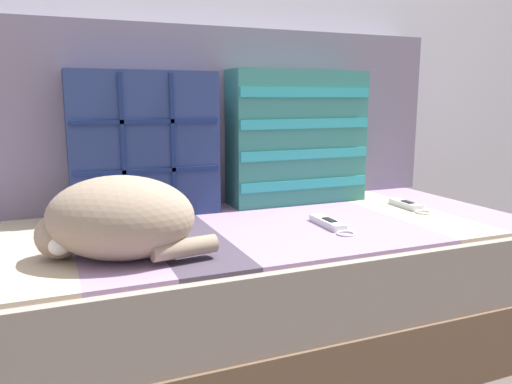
{
  "coord_description": "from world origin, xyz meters",
  "views": [
    {
      "loc": [
        -0.48,
        -1.16,
        0.74
      ],
      "look_at": [
        0.02,
        0.06,
        0.49
      ],
      "focal_mm": 35.0,
      "sensor_mm": 36.0,
      "label": 1
    }
  ],
  "objects_px": {
    "game_remote_near": "(329,223)",
    "throw_pillow_striped": "(297,138)",
    "throw_pillow_quilted": "(144,144)",
    "sleeping_cat": "(116,220)",
    "couch": "(240,288)",
    "game_remote_far": "(407,205)"
  },
  "relations": [
    {
      "from": "sleeping_cat",
      "to": "throw_pillow_striped",
      "type": "bearing_deg",
      "value": 32.09
    },
    {
      "from": "couch",
      "to": "sleeping_cat",
      "type": "relative_size",
      "value": 4.49
    },
    {
      "from": "sleeping_cat",
      "to": "game_remote_far",
      "type": "distance_m",
      "value": 0.95
    },
    {
      "from": "throw_pillow_striped",
      "to": "sleeping_cat",
      "type": "bearing_deg",
      "value": -147.91
    },
    {
      "from": "game_remote_near",
      "to": "game_remote_far",
      "type": "relative_size",
      "value": 1.07
    },
    {
      "from": "game_remote_near",
      "to": "throw_pillow_striped",
      "type": "bearing_deg",
      "value": 77.98
    },
    {
      "from": "throw_pillow_striped",
      "to": "sleeping_cat",
      "type": "height_order",
      "value": "throw_pillow_striped"
    },
    {
      "from": "game_remote_near",
      "to": "game_remote_far",
      "type": "height_order",
      "value": "same"
    },
    {
      "from": "throw_pillow_striped",
      "to": "game_remote_near",
      "type": "height_order",
      "value": "throw_pillow_striped"
    },
    {
      "from": "sleeping_cat",
      "to": "game_remote_near",
      "type": "bearing_deg",
      "value": 6.89
    },
    {
      "from": "couch",
      "to": "throw_pillow_striped",
      "type": "distance_m",
      "value": 0.54
    },
    {
      "from": "throw_pillow_quilted",
      "to": "throw_pillow_striped",
      "type": "bearing_deg",
      "value": -0.06
    },
    {
      "from": "sleeping_cat",
      "to": "game_remote_near",
      "type": "xyz_separation_m",
      "value": [
        0.57,
        0.07,
        -0.08
      ]
    },
    {
      "from": "couch",
      "to": "throw_pillow_quilted",
      "type": "height_order",
      "value": "throw_pillow_quilted"
    },
    {
      "from": "game_remote_far",
      "to": "throw_pillow_striped",
      "type": "bearing_deg",
      "value": 142.0
    },
    {
      "from": "throw_pillow_quilted",
      "to": "throw_pillow_striped",
      "type": "relative_size",
      "value": 0.92
    },
    {
      "from": "game_remote_near",
      "to": "game_remote_far",
      "type": "xyz_separation_m",
      "value": [
        0.36,
        0.11,
        -0.0
      ]
    },
    {
      "from": "couch",
      "to": "game_remote_near",
      "type": "xyz_separation_m",
      "value": [
        0.21,
        -0.14,
        0.21
      ]
    },
    {
      "from": "sleeping_cat",
      "to": "game_remote_far",
      "type": "bearing_deg",
      "value": 11.05
    },
    {
      "from": "throw_pillow_quilted",
      "to": "game_remote_far",
      "type": "bearing_deg",
      "value": -15.74
    },
    {
      "from": "throw_pillow_striped",
      "to": "game_remote_near",
      "type": "relative_size",
      "value": 2.35
    },
    {
      "from": "sleeping_cat",
      "to": "throw_pillow_quilted",
      "type": "bearing_deg",
      "value": 71.18
    }
  ]
}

